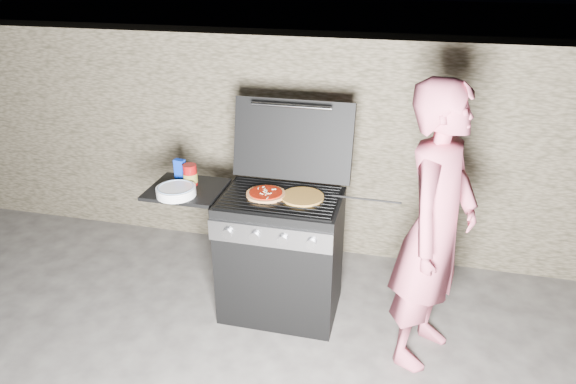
% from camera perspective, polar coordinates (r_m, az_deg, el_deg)
% --- Properties ---
extents(ground, '(50.00, 50.00, 0.00)m').
position_cam_1_polar(ground, '(3.87, -0.74, -12.73)').
color(ground, '#3A3633').
extents(stone_wall, '(8.00, 0.35, 1.80)m').
position_cam_1_polar(stone_wall, '(4.33, 2.62, 5.30)').
color(stone_wall, '#786A53').
rests_on(stone_wall, ground).
extents(gas_grill, '(1.34, 0.79, 0.91)m').
position_cam_1_polar(gas_grill, '(3.66, -4.60, -6.52)').
color(gas_grill, black).
rests_on(gas_grill, ground).
extents(pizza_topped, '(0.27, 0.27, 0.03)m').
position_cam_1_polar(pizza_topped, '(3.39, -2.48, -0.16)').
color(pizza_topped, '#AB7745').
rests_on(pizza_topped, gas_grill).
extents(pizza_plain, '(0.30, 0.30, 0.02)m').
position_cam_1_polar(pizza_plain, '(3.36, 1.62, -0.53)').
color(pizza_plain, gold).
rests_on(pizza_plain, gas_grill).
extents(sauce_jar, '(0.12, 0.12, 0.15)m').
position_cam_1_polar(sauce_jar, '(3.61, -10.82, 1.91)').
color(sauce_jar, maroon).
rests_on(sauce_jar, gas_grill).
extents(blue_carton, '(0.08, 0.05, 0.16)m').
position_cam_1_polar(blue_carton, '(3.68, -11.90, 2.38)').
color(blue_carton, '#082FC0').
rests_on(blue_carton, gas_grill).
extents(plate_stack, '(0.31, 0.31, 0.06)m').
position_cam_1_polar(plate_stack, '(3.48, -12.33, 0.08)').
color(plate_stack, white).
rests_on(plate_stack, gas_grill).
extents(person, '(0.65, 0.77, 1.79)m').
position_cam_1_polar(person, '(3.14, 16.04, -4.10)').
color(person, '#C95970').
rests_on(person, ground).
extents(tongs, '(0.45, 0.19, 0.10)m').
position_cam_1_polar(tongs, '(3.28, 8.58, -0.73)').
color(tongs, black).
rests_on(tongs, gas_grill).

